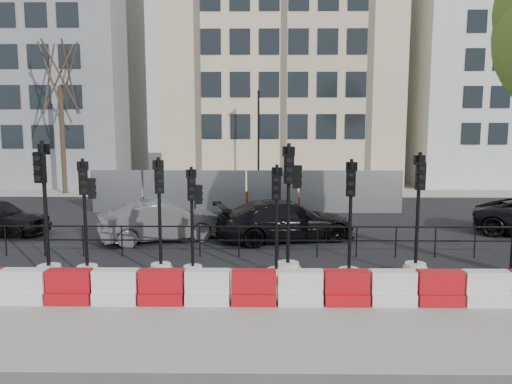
{
  "coord_description": "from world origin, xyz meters",
  "views": [
    {
      "loc": [
        0.71,
        -13.73,
        4.06
      ],
      "look_at": [
        0.5,
        3.0,
        1.8
      ],
      "focal_mm": 35.0,
      "sensor_mm": 36.0,
      "label": 1
    }
  ],
  "objects_px": {
    "traffic_signal_h": "(416,253)",
    "car_c": "(286,220)",
    "traffic_signal_d": "(193,253)",
    "traffic_signal_a": "(48,254)"
  },
  "relations": [
    {
      "from": "car_c",
      "to": "traffic_signal_d",
      "type": "bearing_deg",
      "value": 133.59
    },
    {
      "from": "traffic_signal_a",
      "to": "traffic_signal_d",
      "type": "distance_m",
      "value": 3.73
    },
    {
      "from": "traffic_signal_h",
      "to": "traffic_signal_a",
      "type": "bearing_deg",
      "value": -173.95
    },
    {
      "from": "traffic_signal_a",
      "to": "traffic_signal_h",
      "type": "distance_m",
      "value": 9.64
    },
    {
      "from": "traffic_signal_d",
      "to": "car_c",
      "type": "distance_m",
      "value": 5.24
    },
    {
      "from": "traffic_signal_h",
      "to": "traffic_signal_d",
      "type": "bearing_deg",
      "value": -174.98
    },
    {
      "from": "traffic_signal_h",
      "to": "car_c",
      "type": "relative_size",
      "value": 0.63
    },
    {
      "from": "traffic_signal_a",
      "to": "traffic_signal_h",
      "type": "height_order",
      "value": "traffic_signal_a"
    },
    {
      "from": "traffic_signal_a",
      "to": "car_c",
      "type": "xyz_separation_m",
      "value": [
        6.37,
        4.8,
        -0.04
      ]
    },
    {
      "from": "traffic_signal_h",
      "to": "car_c",
      "type": "height_order",
      "value": "traffic_signal_h"
    }
  ]
}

